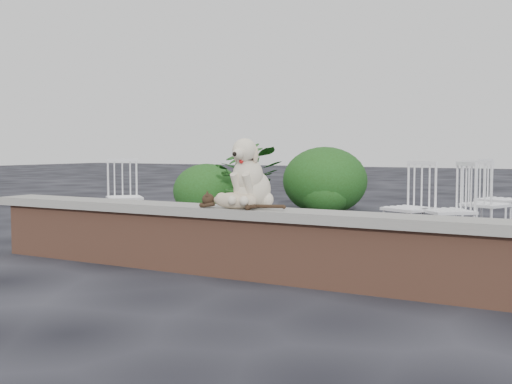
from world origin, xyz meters
The scene contains 13 objects.
ground centered at (0.00, 0.00, 0.00)m, with size 60.00×60.00×0.00m, color black.
brick_wall centered at (0.00, 0.00, 0.25)m, with size 6.00×0.30×0.50m, color brown.
capstone centered at (0.00, 0.00, 0.54)m, with size 6.20×0.40×0.08m, color slate.
dog centered at (-0.29, 0.04, 0.87)m, with size 0.38×0.51×0.59m, color beige, non-canonical shape.
cat centered at (-0.37, -0.11, 0.66)m, with size 0.89×0.21×0.15m, color tan, non-canonical shape.
chair_c centered at (1.14, 2.78, 0.47)m, with size 0.56×0.56×0.94m, color white, non-canonical shape.
chair_d centered at (0.92, 1.83, 0.47)m, with size 0.56×0.56×0.94m, color white, non-canonical shape.
chair_e centered at (1.15, 3.55, 0.47)m, with size 0.56×0.56×0.94m, color white, non-canonical shape.
chair_a centered at (-3.01, 1.59, 0.47)m, with size 0.56×0.56×0.94m, color white, non-canonical shape.
chair_b centered at (0.52, 1.90, 0.47)m, with size 0.56×0.56×0.94m, color white, non-canonical shape.
potted_plant_a centered at (-2.35, 3.63, 0.55)m, with size 0.99×0.86×1.10m, color #1D4112.
potted_plant_b centered at (-2.85, 4.30, 0.58)m, with size 0.64×0.64×1.15m, color #1D4112.
shrubbery centered at (-2.27, 5.04, 0.46)m, with size 2.60×2.82×1.16m.
Camera 1 is at (2.30, -4.54, 1.08)m, focal length 44.51 mm.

